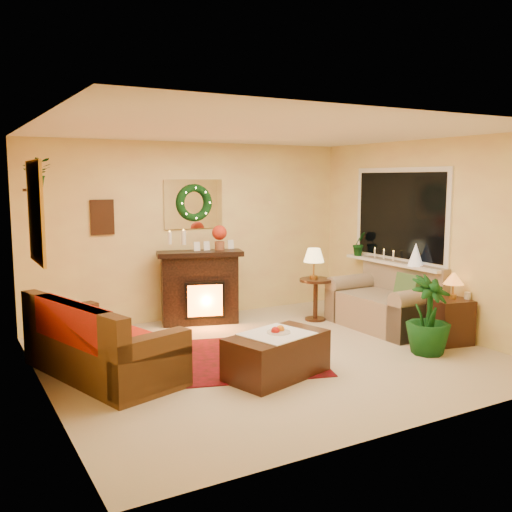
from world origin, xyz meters
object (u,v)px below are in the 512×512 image
fireplace (200,286)px  loveseat (384,298)px  coffee_table (277,357)px  side_table_round (315,298)px  sofa (102,335)px  end_table_square (449,322)px

fireplace → loveseat: fireplace is taller
coffee_table → side_table_round: bearing=29.1°
sofa → fireplace: 2.32m
sofa → side_table_round: 3.44m
fireplace → sofa: bearing=-123.7°
end_table_square → coffee_table: bearing=179.8°
sofa → loveseat: 3.93m
side_table_round → coffee_table: 2.51m
side_table_round → coffee_table: bearing=-134.5°
sofa → fireplace: bearing=23.4°
fireplace → end_table_square: fireplace is taller
fireplace → loveseat: 2.61m
fireplace → side_table_round: (1.56, -0.66, -0.23)m
fireplace → coffee_table: size_ratio=0.99×
end_table_square → side_table_round: bearing=114.0°
end_table_square → coffee_table: 2.55m
sofa → loveseat: loveseat is taller
sofa → fireplace: fireplace is taller
loveseat → side_table_round: (-0.60, 0.81, -0.09)m
end_table_square → coffee_table: size_ratio=0.52×
side_table_round → fireplace: bearing=157.0°
fireplace → loveseat: size_ratio=0.69×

